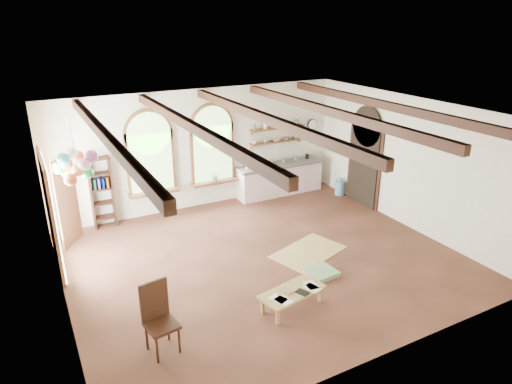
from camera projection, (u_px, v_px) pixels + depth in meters
floor at (264, 259)px, 9.91m from camera, size 8.00×8.00×0.00m
ceiling_beams at (265, 118)px, 8.79m from camera, size 6.20×6.80×0.18m
window_left at (150, 156)px, 11.53m from camera, size 1.30×0.28×2.20m
window_right at (212, 147)px, 12.27m from camera, size 1.30×0.28×2.20m
left_doorway at (51, 216)px, 9.25m from camera, size 0.10×1.90×2.50m
right_doorway at (364, 166)px, 12.48m from camera, size 0.10×1.30×2.40m
kitchen_counter at (280, 178)px, 13.38m from camera, size 2.68×0.62×0.94m
wall_shelf_lower at (277, 141)px, 13.14m from camera, size 1.70×0.24×0.04m
wall_shelf_upper at (278, 128)px, 12.99m from camera, size 1.70×0.24×0.04m
wall_clock at (312, 124)px, 13.62m from camera, size 0.32×0.04×0.32m
bookshelf at (102, 193)px, 11.14m from camera, size 0.53×0.32×1.80m
coffee_table at (292, 293)px, 8.18m from camera, size 1.29×0.78×0.34m
side_chair at (162, 332)px, 7.11m from camera, size 0.53×0.53×1.17m
floor_mat at (308, 252)px, 10.19m from camera, size 1.86×1.46×0.02m
floor_cushion at (322, 272)px, 9.31m from camera, size 0.59×0.59×0.10m
water_jug_a at (302, 181)px, 13.81m from camera, size 0.30×0.30×0.58m
water_jug_b at (340, 187)px, 13.39m from camera, size 0.28×0.28×0.54m
balloon_cluster at (76, 165)px, 8.49m from camera, size 0.80×0.84×1.15m
table_book at (284, 292)px, 8.09m from camera, size 0.23×0.27×0.02m
tablet at (302, 292)px, 8.11m from camera, size 0.24×0.28×0.01m
potted_plant_left at (154, 186)px, 11.72m from camera, size 0.27×0.23×0.30m
potted_plant_right at (215, 176)px, 12.47m from camera, size 0.27×0.23×0.30m
shelf_cup_a at (254, 142)px, 12.79m from camera, size 0.12×0.10×0.10m
shelf_cup_b at (265, 141)px, 12.94m from camera, size 0.10×0.10×0.09m
shelf_bowl_a at (276, 140)px, 13.10m from camera, size 0.22×0.22×0.05m
shelf_bowl_b at (286, 139)px, 13.25m from camera, size 0.20×0.20×0.06m
shelf_vase at (296, 135)px, 13.38m from camera, size 0.18×0.18×0.19m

